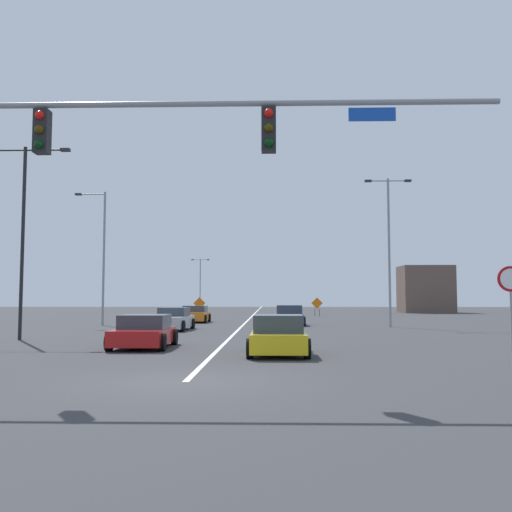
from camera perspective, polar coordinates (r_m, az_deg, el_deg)
ground at (r=13.12m, az=-7.22°, el=-12.64°), size 210.32×210.32×0.00m
road_centre_stripe at (r=71.31m, az=-0.07°, el=-5.82°), size 0.16×116.84×0.01m
traffic_signal_assembly at (r=14.24m, az=-20.07°, el=9.88°), size 16.22×0.44×6.90m
stop_sign at (r=18.14m, az=24.57°, el=-3.61°), size 0.76×0.07×2.85m
street_lamp_near_right at (r=27.99m, az=-22.67°, el=2.98°), size 4.19×0.24×8.94m
street_lamp_far_right at (r=40.62m, az=-15.46°, el=0.43°), size 2.21×0.24×9.38m
street_lamp_far_left at (r=37.99m, az=13.42°, el=1.50°), size 3.08×0.24×9.85m
street_lamp_mid_left at (r=92.61m, az=-5.72°, el=-2.42°), size 3.03×0.24×8.35m
construction_sign_left_lane at (r=58.93m, az=6.25°, el=-4.91°), size 1.21×0.06×1.96m
construction_sign_median_near at (r=59.85m, az=-5.80°, el=-4.90°), size 1.26×0.33×1.98m
car_silver_near at (r=33.78m, az=-8.43°, el=-6.44°), size 2.14×4.50×1.34m
car_yellow_passing at (r=19.06m, az=2.28°, el=-8.17°), size 2.04×3.86×1.34m
car_orange_approaching at (r=44.14m, az=-6.23°, el=-5.93°), size 2.13×4.01×1.30m
car_blue_mid at (r=39.18m, az=3.41°, el=-6.14°), size 2.21×3.90×1.40m
car_red_far at (r=22.10m, az=-11.34°, el=-7.62°), size 2.19×3.95×1.26m
roadside_building_east at (r=75.57m, az=16.91°, el=-3.27°), size 6.38×5.12×6.02m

